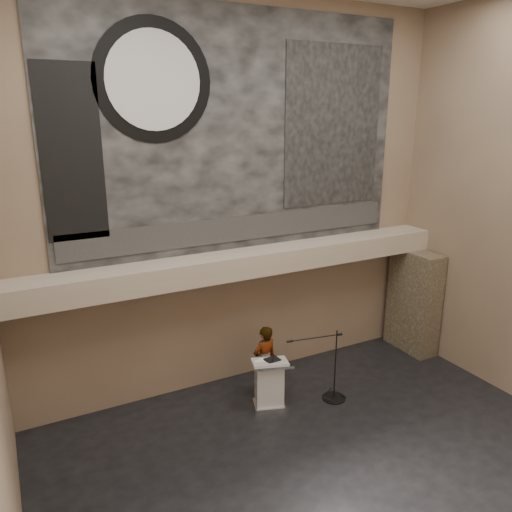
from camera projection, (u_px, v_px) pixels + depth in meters
floor at (340, 477)px, 8.74m from camera, size 10.00×10.00×0.00m
wall_back at (239, 201)px, 10.94m from camera, size 10.00×0.02×8.50m
soffit at (248, 262)px, 10.97m from camera, size 10.00×0.80×0.50m
sprinkler_left at (180, 286)px, 10.30m from camera, size 0.04×0.04×0.06m
sprinkler_right at (320, 263)px, 11.85m from camera, size 0.04×0.04×0.06m
banner at (239, 133)px, 10.51m from camera, size 8.00×0.05×5.00m
banner_text_strip at (241, 228)px, 11.05m from camera, size 7.76×0.02×0.55m
banner_clock_rim at (154, 81)px, 9.40m from camera, size 2.30×0.02×2.30m
banner_clock_face at (154, 81)px, 9.38m from camera, size 1.84×0.02×1.84m
banner_building_print at (333, 127)px, 11.51m from camera, size 2.60×0.02×3.60m
banner_brick_print at (72, 154)px, 9.05m from camera, size 1.10×0.02×3.20m
stone_pier at (414, 301)px, 13.10m from camera, size 0.60×1.40×2.70m
lectern at (269, 384)px, 10.66m from camera, size 0.87×0.73×1.14m
binder at (272, 360)px, 10.50m from camera, size 0.32×0.27×0.04m
papers at (263, 362)px, 10.43m from camera, size 0.31×0.36×0.00m
speaker_person at (265, 361)px, 11.06m from camera, size 0.65×0.47×1.65m
mic_stand at (333, 389)px, 11.03m from camera, size 1.38×0.52×1.65m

